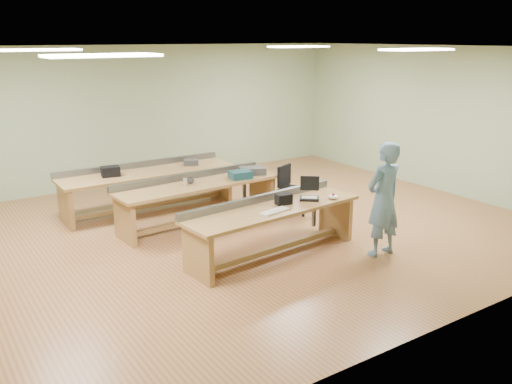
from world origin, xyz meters
TOP-DOWN VIEW (x-y plane):
  - floor at (0.00, 0.00)m, footprint 10.00×10.00m
  - ceiling at (0.00, 0.00)m, footprint 10.00×10.00m
  - wall_back at (0.00, 4.00)m, footprint 10.00×0.04m
  - wall_front at (0.00, -4.00)m, footprint 10.00×0.04m
  - wall_right at (5.00, 0.00)m, footprint 0.04×8.00m
  - fluor_panels at (0.00, 0.00)m, footprint 6.20×3.50m
  - workbench_front at (-0.03, -1.20)m, footprint 2.94×1.03m
  - workbench_mid at (-0.31, 0.64)m, footprint 2.99×0.97m
  - workbench_back at (-0.70, 1.91)m, footprint 3.29×0.88m
  - person at (1.34, -2.09)m, footprint 0.64×0.44m
  - laptop_base at (0.66, -1.20)m, footprint 0.38×0.37m
  - laptop_screen at (0.74, -1.11)m, footprint 0.23×0.20m
  - keyboard at (-0.14, -1.42)m, footprint 0.48×0.24m
  - trackball_mouse at (0.99, -1.38)m, footprint 0.15×0.18m
  - camera_bag at (0.19, -1.18)m, footprint 0.25×0.18m
  - task_chair at (1.38, 0.20)m, footprint 0.64×0.64m
  - parts_bin_teal at (0.47, 0.49)m, footprint 0.41×0.33m
  - parts_bin_grey at (0.81, 0.63)m, footprint 0.54×0.44m
  - mug at (-0.43, 0.66)m, footprint 0.13×0.13m
  - drinks_can at (-0.56, 0.59)m, footprint 0.07×0.07m
  - storage_box_back at (-1.40, 1.90)m, footprint 0.35×0.27m
  - tray_back at (0.20, 1.90)m, footprint 0.32×0.27m

SIDE VIEW (x-z plane):
  - floor at x=0.00m, z-range 0.00..0.00m
  - task_chair at x=1.38m, z-range -0.12..0.79m
  - workbench_front at x=-0.03m, z-range 0.13..0.99m
  - workbench_mid at x=-0.31m, z-range 0.13..0.99m
  - workbench_back at x=-0.70m, z-range 0.14..1.00m
  - keyboard at x=-0.14m, z-range 0.75..0.78m
  - laptop_base at x=0.66m, z-range 0.75..0.78m
  - trackball_mouse at x=0.99m, z-range 0.75..0.82m
  - mug at x=-0.43m, z-range 0.75..0.85m
  - tray_back at x=0.20m, z-range 0.75..0.86m
  - drinks_can at x=-0.56m, z-range 0.75..0.88m
  - parts_bin_grey at x=0.81m, z-range 0.75..0.88m
  - parts_bin_teal at x=0.47m, z-range 0.75..0.88m
  - camera_bag at x=0.19m, z-range 0.75..0.91m
  - storage_box_back at x=-1.40m, z-range 0.75..0.93m
  - person at x=1.34m, z-range 0.00..1.72m
  - laptop_screen at x=0.74m, z-range 0.86..1.09m
  - wall_back at x=0.00m, z-range 0.00..3.00m
  - wall_front at x=0.00m, z-range 0.00..3.00m
  - wall_right at x=5.00m, z-range 0.00..3.00m
  - fluor_panels at x=0.00m, z-range 2.96..2.99m
  - ceiling at x=0.00m, z-range 3.00..3.00m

